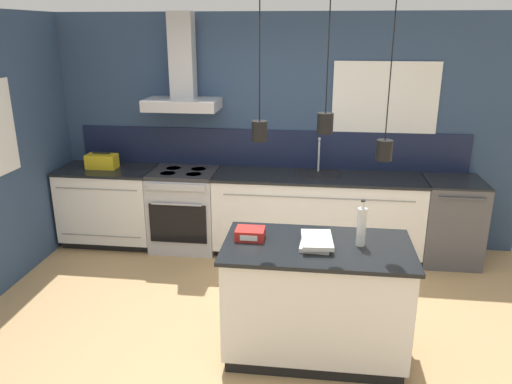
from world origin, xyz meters
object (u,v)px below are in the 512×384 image
at_px(oven_range, 185,209).
at_px(book_stack, 316,242).
at_px(dishwasher, 450,221).
at_px(bottle_on_island, 361,226).
at_px(red_supply_box, 250,234).
at_px(yellow_toolbox, 102,161).

xyz_separation_m(oven_range, book_stack, (1.50, -1.85, 0.49)).
xyz_separation_m(dishwasher, bottle_on_island, (-1.11, -1.80, 0.61)).
bearing_deg(red_supply_box, yellow_toolbox, 137.53).
distance_m(red_supply_box, yellow_toolbox, 2.64).
bearing_deg(dishwasher, yellow_toolbox, 180.00).
xyz_separation_m(bottle_on_island, book_stack, (-0.32, -0.06, -0.12)).
height_order(oven_range, book_stack, book_stack).
relative_size(oven_range, yellow_toolbox, 2.68).
xyz_separation_m(oven_range, yellow_toolbox, (-0.95, 0.00, 0.54)).
height_order(bottle_on_island, book_stack, bottle_on_island).
distance_m(dishwasher, red_supply_box, 2.67).
bearing_deg(oven_range, red_supply_box, -60.66).
height_order(dishwasher, red_supply_box, red_supply_box).
xyz_separation_m(bottle_on_island, yellow_toolbox, (-2.76, 1.80, -0.07)).
relative_size(dishwasher, book_stack, 2.57).
bearing_deg(bottle_on_island, yellow_toolbox, 146.96).
relative_size(dishwasher, bottle_on_island, 2.58).
bearing_deg(yellow_toolbox, book_stack, -37.19).
relative_size(oven_range, red_supply_box, 4.20).
xyz_separation_m(oven_range, red_supply_box, (1.00, -1.78, 0.50)).
xyz_separation_m(bottle_on_island, red_supply_box, (-0.82, 0.02, -0.11)).
relative_size(dishwasher, red_supply_box, 4.20).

